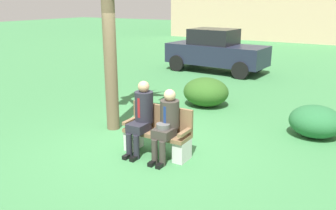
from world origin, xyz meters
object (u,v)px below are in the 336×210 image
seated_man_left (142,114)px  seated_man_right (167,122)px  park_bench (158,134)px  shrub_near_bench (206,92)px  parked_car_near (216,51)px  shrub_mid_lawn (315,121)px

seated_man_left → seated_man_right: size_ratio=1.07×
park_bench → seated_man_left: (-0.29, -0.11, 0.36)m
shrub_near_bench → parked_car_near: bearing=110.5°
seated_man_left → parked_car_near: 8.20m
seated_man_right → shrub_mid_lawn: (2.10, 2.51, -0.37)m
park_bench → shrub_mid_lawn: (2.36, 2.39, -0.06)m
park_bench → seated_man_left: seated_man_left is taller
park_bench → seated_man_right: size_ratio=0.99×
shrub_near_bench → shrub_mid_lawn: (2.92, -0.90, -0.05)m
seated_man_left → shrub_mid_lawn: bearing=43.4°
seated_man_left → shrub_mid_lawn: size_ratio=1.27×
seated_man_right → shrub_near_bench: 3.53m
seated_man_left → shrub_near_bench: seated_man_left is taller
shrub_near_bench → seated_man_right: bearing=-76.4°
shrub_near_bench → shrub_mid_lawn: size_ratio=1.15×
shrub_near_bench → shrub_mid_lawn: 3.06m
shrub_near_bench → parked_car_near: (-1.70, 4.55, 0.45)m
park_bench → shrub_mid_lawn: bearing=45.4°
park_bench → shrub_mid_lawn: size_ratio=1.18×
seated_man_left → shrub_mid_lawn: (2.64, 2.50, -0.42)m
seated_man_left → parked_car_near: size_ratio=0.34×
seated_man_right → parked_car_near: bearing=107.6°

